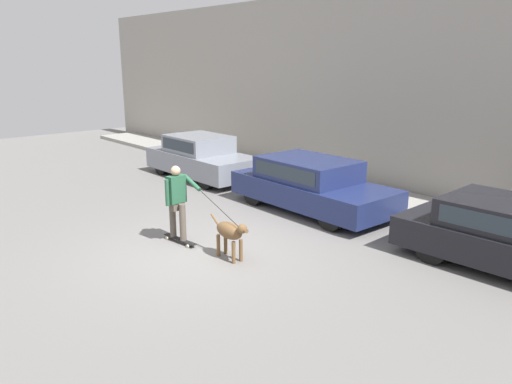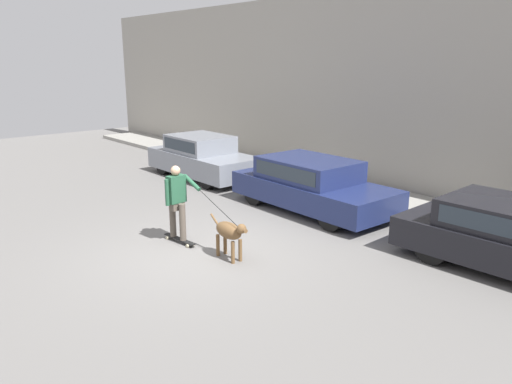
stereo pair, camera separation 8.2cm
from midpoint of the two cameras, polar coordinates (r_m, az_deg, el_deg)
ground_plane at (r=9.94m, az=-6.28°, el=-6.72°), size 36.00×36.00×0.00m
back_wall at (r=14.25m, az=16.84°, el=10.84°), size 32.00×0.30×5.58m
sidewalk_curb at (r=13.80m, az=13.58°, el=-0.53°), size 30.00×1.82×0.14m
parked_car_0 at (r=15.89m, az=-5.99°, el=3.91°), size 4.03×1.73×1.34m
parked_car_1 at (r=12.42m, az=6.58°, el=0.78°), size 4.30×1.93×1.29m
dog at (r=9.34m, az=-2.79°, el=-4.59°), size 1.11×0.33×0.79m
skateboarder at (r=10.18m, az=-8.78°, el=-0.84°), size 2.20×0.54×1.61m
fire_hydrant at (r=14.78m, az=1.64°, el=2.19°), size 0.18×0.18×0.75m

